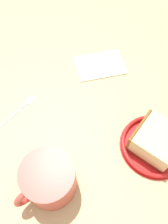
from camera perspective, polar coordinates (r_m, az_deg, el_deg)
The scene contains 6 objects.
ground_plane at distance 50.42cm, azimuth 5.92°, elevation -7.39°, with size 148.39×148.39×2.07cm, color tan.
small_plate at distance 50.13cm, azimuth 17.85°, elevation -8.23°, with size 14.76×14.76×1.51cm.
cake_slice at distance 48.11cm, azimuth 18.30°, elevation -6.96°, with size 12.63×12.62×4.77cm.
tea_mug at distance 42.23cm, azimuth -9.12°, elevation -17.03°, with size 11.35×9.78×8.50cm.
teaspoon at distance 55.17cm, azimuth -15.30°, elevation 1.87°, with size 9.39×9.40×0.80cm.
folded_napkin at distance 61.73cm, azimuth 4.21°, elevation 12.26°, with size 13.36×9.36×0.60cm, color beige.
Camera 1 is at (7.28, 19.76, 44.78)cm, focal length 34.93 mm.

